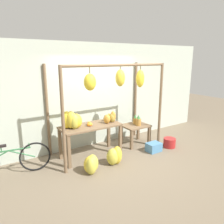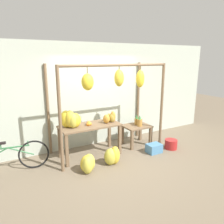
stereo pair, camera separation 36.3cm
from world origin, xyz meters
The scene contains 14 objects.
ground_plane centered at (0.00, 0.00, 0.00)m, with size 20.00×20.00×0.00m, color #756651.
shop_wall_back centered at (0.00, 1.40, 1.40)m, with size 8.00×0.08×2.80m.
stall_awning centered at (-0.05, 0.47, 1.63)m, with size 2.80×1.21×2.27m.
display_table_main centered at (-0.52, 0.68, 0.67)m, with size 1.48×0.65×0.81m.
display_table_side centered at (0.90, 0.72, 0.44)m, with size 0.73×0.59×0.57m.
banana_pile_on_table centered at (-0.98, 0.72, 0.99)m, with size 0.53×0.45×0.41m.
orange_pile centered at (-0.56, 0.66, 0.85)m, with size 0.15×0.19×0.09m.
pineapple_cluster centered at (0.95, 0.69, 0.69)m, with size 0.17×0.30×0.29m.
banana_pile_ground_left centered at (-0.90, -0.05, 0.19)m, with size 0.40×0.42×0.39m.
banana_pile_ground_right centered at (-0.27, 0.01, 0.20)m, with size 0.44×0.33×0.43m.
fruit_crate_white centered at (0.99, 0.05, 0.12)m, with size 0.37×0.28×0.23m.
blue_bucket centered at (1.56, 0.02, 0.13)m, with size 0.33×0.33×0.25m.
parked_bicycle centered at (-2.37, 0.77, 0.34)m, with size 1.64×0.28×0.70m.
papaya_pile centered at (0.01, 0.64, 0.93)m, with size 0.39×0.31×0.29m.
Camera 1 is at (-2.84, -3.84, 2.39)m, focal length 35.00 mm.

